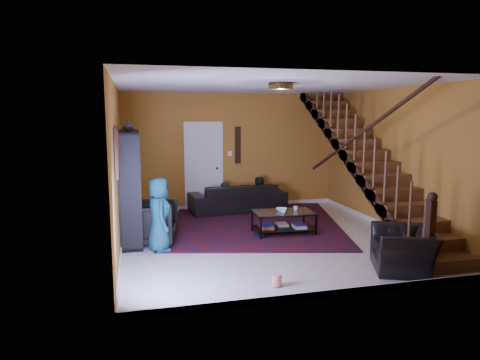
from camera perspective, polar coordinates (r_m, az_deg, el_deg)
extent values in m
plane|color=beige|center=(8.12, 3.29, -7.67)|extent=(5.50, 5.50, 0.00)
plane|color=#AB6926|center=(10.48, -1.12, 3.85)|extent=(5.20, 0.00, 5.20)
plane|color=#AB6926|center=(5.31, 12.26, -1.12)|extent=(5.20, 0.00, 5.20)
plane|color=#AB6926|center=(7.49, -15.98, 1.56)|extent=(0.00, 5.50, 5.50)
plane|color=#AB6926|center=(8.96, 19.47, 2.52)|extent=(0.00, 5.50, 5.50)
plane|color=white|center=(7.81, 3.47, 12.45)|extent=(5.50, 5.50, 0.00)
cube|color=silver|center=(10.67, -1.08, -3.40)|extent=(5.20, 0.02, 0.10)
cube|color=silver|center=(7.77, -15.49, -8.36)|extent=(0.02, 5.50, 0.10)
cube|color=#AB6926|center=(8.72, 16.83, 1.96)|extent=(0.95, 4.92, 2.83)
cube|color=black|center=(8.49, 14.21, 2.44)|extent=(0.04, 5.02, 3.02)
cylinder|color=black|center=(8.47, 14.51, 5.47)|extent=(0.07, 4.20, 2.44)
cube|color=black|center=(6.68, 23.97, -7.15)|extent=(0.10, 0.10, 1.10)
cube|color=black|center=(8.14, -14.36, -0.67)|extent=(0.35, 1.80, 2.00)
cube|color=black|center=(8.25, -14.20, -4.79)|extent=(0.35, 1.72, 0.03)
cube|color=black|center=(8.11, -14.40, 0.44)|extent=(0.35, 1.72, 0.03)
cube|color=silver|center=(10.37, -4.86, 1.68)|extent=(0.82, 0.05, 2.05)
cube|color=maroon|center=(6.56, -16.09, 3.67)|extent=(0.04, 0.74, 0.74)
cube|color=black|center=(10.49, -0.29, 4.67)|extent=(0.14, 0.03, 0.90)
cylinder|color=#3F2814|center=(7.05, 5.46, 12.35)|extent=(0.40, 0.40, 0.10)
cube|color=#400B12|center=(9.14, 1.84, -5.72)|extent=(4.33, 4.70, 0.02)
imported|color=black|center=(10.21, -0.33, -2.35)|extent=(2.33, 1.08, 0.66)
imported|color=black|center=(7.79, -11.58, -5.64)|extent=(1.00, 0.98, 0.76)
imported|color=black|center=(6.85, 21.01, -8.68)|extent=(1.14, 1.20, 0.62)
imported|color=black|center=(10.23, -2.10, -3.46)|extent=(0.45, 0.32, 1.17)
imported|color=black|center=(10.42, 2.41, -3.00)|extent=(0.64, 0.52, 1.25)
imported|color=#1C5F6B|center=(7.32, -10.70, -4.53)|extent=(0.45, 0.64, 1.26)
cube|color=black|center=(7.90, 2.81, -6.50)|extent=(0.03, 0.03, 0.43)
cube|color=black|center=(8.28, 10.11, -5.93)|extent=(0.03, 0.03, 0.43)
cube|color=black|center=(8.47, 1.61, -5.45)|extent=(0.03, 0.03, 0.43)
cube|color=black|center=(8.82, 8.49, -4.98)|extent=(0.03, 0.03, 0.43)
cube|color=black|center=(8.38, 5.80, -6.37)|extent=(1.12, 0.67, 0.02)
cube|color=silver|center=(8.30, 5.83, -4.26)|extent=(1.19, 0.73, 0.02)
imported|color=#999999|center=(8.13, 5.82, -4.16)|extent=(0.14, 0.14, 0.09)
imported|color=#999999|center=(8.40, 7.44, -3.78)|extent=(0.12, 0.12, 0.09)
imported|color=#999999|center=(8.35, 5.54, -3.94)|extent=(0.27, 0.27, 0.05)
imported|color=#999999|center=(7.54, -14.69, 6.96)|extent=(0.18, 0.18, 0.19)
cylinder|color=red|center=(5.91, 4.93, -13.09)|extent=(0.17, 0.17, 0.15)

